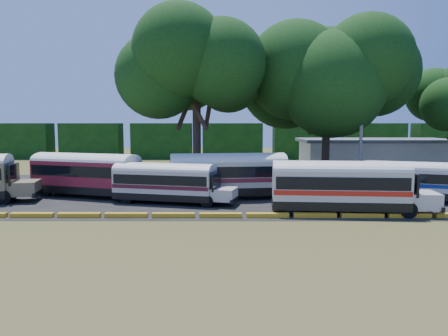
{
  "coord_description": "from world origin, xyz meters",
  "views": [
    {
      "loc": [
        -1.18,
        -26.27,
        5.97
      ],
      "look_at": [
        -1.3,
        6.0,
        2.67
      ],
      "focal_mm": 35.0,
      "sensor_mm": 36.0,
      "label": 1
    }
  ],
  "objects_px": {
    "bus_cream_west": "(167,181)",
    "tree_west": "(196,61)",
    "bus_red": "(88,172)",
    "bus_white_red": "(343,184)"
  },
  "relations": [
    {
      "from": "bus_cream_west",
      "to": "tree_west",
      "type": "bearing_deg",
      "value": 95.02
    },
    {
      "from": "bus_red",
      "to": "bus_white_red",
      "type": "relative_size",
      "value": 1.02
    },
    {
      "from": "bus_red",
      "to": "bus_cream_west",
      "type": "xyz_separation_m",
      "value": [
        6.78,
        -2.86,
        -0.33
      ]
    },
    {
      "from": "bus_white_red",
      "to": "bus_cream_west",
      "type": "bearing_deg",
      "value": 167.71
    },
    {
      "from": "bus_white_red",
      "to": "tree_west",
      "type": "xyz_separation_m",
      "value": [
        -10.52,
        13.76,
        9.92
      ]
    },
    {
      "from": "bus_red",
      "to": "bus_cream_west",
      "type": "height_order",
      "value": "bus_red"
    },
    {
      "from": "bus_white_red",
      "to": "tree_west",
      "type": "bearing_deg",
      "value": 132.22
    },
    {
      "from": "bus_red",
      "to": "bus_white_red",
      "type": "bearing_deg",
      "value": -0.7
    },
    {
      "from": "bus_red",
      "to": "bus_white_red",
      "type": "xyz_separation_m",
      "value": [
        18.87,
        -6.58,
        -0.05
      ]
    },
    {
      "from": "bus_red",
      "to": "bus_white_red",
      "type": "height_order",
      "value": "bus_red"
    }
  ]
}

